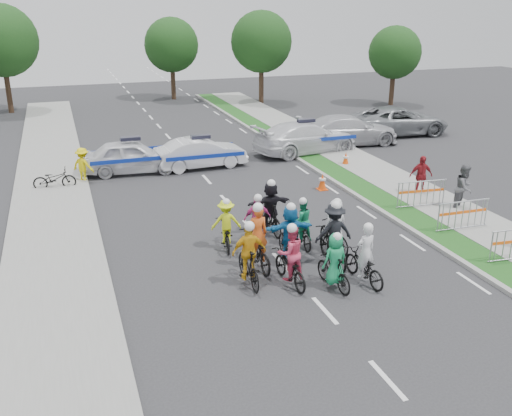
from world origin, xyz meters
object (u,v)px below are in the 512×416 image
object	(u,v)px
rider_0	(364,263)
rider_4	(333,240)
marshal_hiviz	(83,165)
civilian_suv	(399,121)
tree_4	(171,45)
parked_bike	(54,179)
police_car_1	(201,153)
tree_3	(1,41)
barrier_2	(421,195)
cone_0	(322,182)
rider_7	(335,230)
rider_2	(290,262)
civilian_sedan	(348,130)
police_car_2	(306,138)
cone_1	(346,159)
rider_11	(270,211)
rider_8	(301,228)
rider_10	(226,229)
rider_1	(334,266)
tree_1	(261,42)
tree_2	(395,53)
rider_5	(289,237)
spectator_2	(421,176)
spectator_1	(464,188)
police_car_0	(132,157)
rider_6	(257,246)
barrier_1	(462,216)

from	to	relation	value
rider_0	rider_4	bearing A→B (deg)	-84.62
rider_0	marshal_hiviz	bearing A→B (deg)	-67.08
civilian_suv	tree_4	xyz separation A→B (m)	(-9.94, 16.95, 3.38)
rider_4	parked_bike	world-z (taller)	rider_4
police_car_1	tree_3	distance (m)	20.70
civilian_suv	barrier_2	xyz separation A→B (m)	(-6.24, -11.38, -0.25)
tree_3	cone_0	bearing A→B (deg)	-60.08
rider_7	marshal_hiviz	xyz separation A→B (m)	(-7.02, 10.05, 0.07)
rider_2	marshal_hiviz	world-z (taller)	rider_2
police_car_1	barrier_2	distance (m)	10.51
civilian_suv	civilian_sedan	bearing A→B (deg)	112.20
rider_7	police_car_2	world-z (taller)	rider_7
parked_bike	cone_1	bearing A→B (deg)	-90.02
rider_11	rider_8	bearing A→B (deg)	109.01
rider_10	cone_0	size ratio (longest dim) A/B	2.49
rider_1	cone_0	size ratio (longest dim) A/B	2.41
police_car_1	rider_8	bearing A→B (deg)	-179.31
tree_1	tree_2	xyz separation A→B (m)	(9.00, -4.00, -0.70)
rider_5	civilian_sedan	world-z (taller)	rider_5
spectator_2	parked_bike	xyz separation A→B (m)	(-13.96, 5.70, -0.37)
rider_8	civilian_suv	world-z (taller)	rider_8
rider_10	rider_4	bearing A→B (deg)	152.15
civilian_suv	spectator_1	world-z (taller)	spectator_1
rider_0	rider_1	distance (m)	0.95
rider_2	marshal_hiviz	xyz separation A→B (m)	(-4.83, 11.71, 0.08)
marshal_hiviz	tree_3	distance (m)	19.48
civilian_suv	marshal_hiviz	xyz separation A→B (m)	(-18.07, -3.69, -0.04)
rider_0	rider_5	size ratio (longest dim) A/B	0.97
rider_1	rider_0	bearing A→B (deg)	174.83
rider_2	tree_4	xyz separation A→B (m)	(3.30, 32.35, 3.50)
rider_4	rider_5	bearing A→B (deg)	-22.13
rider_0	spectator_2	world-z (taller)	rider_0
rider_8	tree_3	size ratio (longest dim) A/B	0.23
police_car_0	spectator_2	distance (m)	12.75
tree_3	spectator_1	bearing A→B (deg)	-57.55
rider_1	rider_7	xyz separation A→B (m)	(1.14, 2.26, 0.03)
rider_6	parked_bike	distance (m)	11.23
police_car_1	civilian_sedan	bearing A→B (deg)	-82.17
police_car_2	parked_bike	distance (m)	12.56
police_car_2	civilian_suv	world-z (taller)	civilian_suv
rider_8	cone_0	bearing A→B (deg)	-120.62
rider_0	rider_7	world-z (taller)	rider_0
marshal_hiviz	police_car_1	bearing A→B (deg)	-133.35
tree_1	tree_4	bearing A→B (deg)	146.31
barrier_1	rider_8	bearing A→B (deg)	172.63
rider_4	civilian_sedan	xyz separation A→B (m)	(7.54, 13.32, 0.02)
rider_11	police_car_0	size ratio (longest dim) A/B	0.43
tree_2	tree_4	world-z (taller)	tree_4
rider_2	parked_bike	xyz separation A→B (m)	(-6.05, 11.11, -0.24)
marshal_hiviz	rider_2	bearing A→B (deg)	152.61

